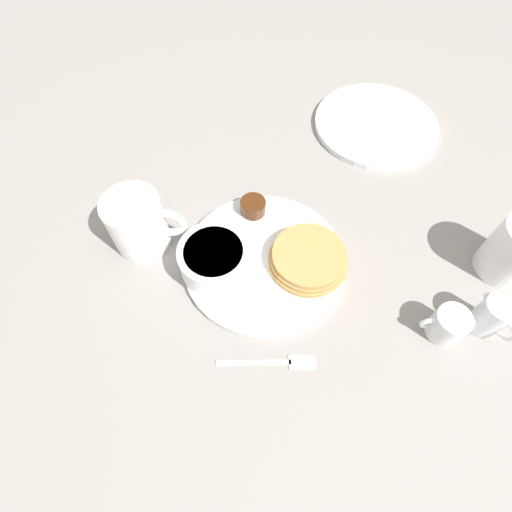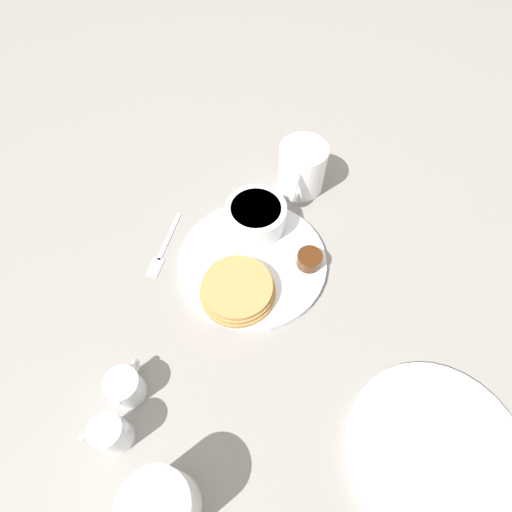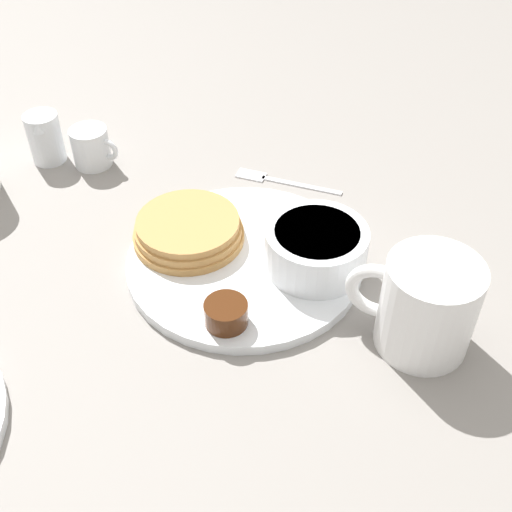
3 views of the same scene
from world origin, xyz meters
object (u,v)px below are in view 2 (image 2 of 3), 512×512
Objects in this scene: plate at (253,261)px; bowl at (256,215)px; coffee_mug at (302,169)px; creamer_pitcher_near at (126,387)px; second_mug at (159,508)px; creamer_pitcher_far at (111,434)px; fork at (162,251)px.

plate is 0.08m from bowl.
coffee_mug is 0.48m from creamer_pitcher_near.
second_mug is (0.38, 0.03, 0.05)m from plate.
creamer_pitcher_near is (0.46, -0.11, -0.02)m from coffee_mug.
bowl is at bearing -163.96° from plate.
second_mug reaches higher than bowl.
plate is 0.34m from creamer_pitcher_far.
creamer_pitcher_near is 0.16m from second_mug.
creamer_pitcher_near is at bearing -18.65° from plate.
bowl is 1.57× the size of creamer_pitcher_far.
second_mug is at bearing 4.10° from plate.
fork is at bearing -77.68° from plate.
fork is (-0.29, -0.08, -0.03)m from creamer_pitcher_far.
plate is at bearing 167.24° from creamer_pitcher_far.
second_mug is at bearing 6.10° from bowl.
second_mug is (0.57, 0.00, 0.00)m from coffee_mug.
coffee_mug is 0.57m from second_mug.
creamer_pitcher_near is at bearing -13.79° from coffee_mug.
bowl is 1.52× the size of creamer_pitcher_near.
second_mug is at bearing 0.28° from coffee_mug.
creamer_pitcher_far is 0.67× the size of second_mug.
bowl is 0.35m from creamer_pitcher_near.
plate is 1.85× the size of fork.
second_mug reaches higher than creamer_pitcher_far.
coffee_mug reaches higher than creamer_pitcher_far.
coffee_mug is at bearing -179.72° from second_mug.
bowl is 0.87× the size of coffee_mug.
creamer_pitcher_far is (0.40, -0.05, -0.00)m from bowl.
creamer_pitcher_far is at bearing 16.23° from fork.
creamer_pitcher_far reaches higher than bowl.
second_mug reaches higher than fork.
second_mug is (0.45, 0.05, 0.01)m from bowl.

